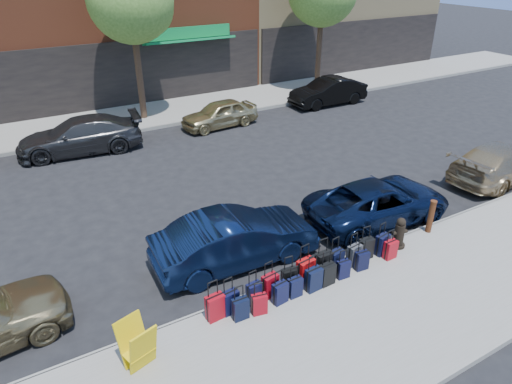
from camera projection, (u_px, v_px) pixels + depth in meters
ground at (220, 205)px, 15.00m from camera, size 120.00×120.00×0.00m
sidewalk_near at (350, 328)px, 9.99m from camera, size 60.00×4.00×0.15m
sidewalk_far at (132, 117)px, 22.62m from camera, size 60.00×4.00×0.15m
curb_near at (297, 277)px, 11.53m from camera, size 60.00×0.08×0.15m
curb_far at (144, 130)px, 21.08m from camera, size 60.00×0.08×0.15m
tree_center at (134, 2)px, 20.03m from camera, size 3.80×3.80×7.27m
suitcase_front_0 at (215, 307)px, 10.01m from camera, size 0.43×0.26×0.99m
suitcase_front_1 at (230, 302)px, 10.19m from camera, size 0.40×0.25×0.92m
suitcase_front_2 at (254, 293)px, 10.49m from camera, size 0.38×0.24×0.86m
suitcase_front_3 at (270, 285)px, 10.68m from camera, size 0.41×0.27×0.94m
suitcase_front_4 at (289, 279)px, 10.94m from camera, size 0.38×0.23×0.89m
suitcase_front_5 at (306, 272)px, 11.08m from camera, size 0.47×0.30×1.08m
suitcase_front_6 at (324, 264)px, 11.38m from camera, size 0.43×0.24×1.04m
suitcase_front_7 at (336, 261)px, 11.52m from camera, size 0.43×0.28×0.97m
suitcase_front_8 at (354, 255)px, 11.78m from camera, size 0.40×0.25×0.91m
suitcase_front_9 at (366, 248)px, 12.02m from camera, size 0.41×0.25×0.94m
suitcase_front_10 at (382, 244)px, 12.18m from camera, size 0.42×0.27×0.94m
suitcase_back_1 at (240, 309)px, 10.03m from camera, size 0.36×0.22×0.86m
suitcase_back_2 at (259, 304)px, 10.18m from camera, size 0.37×0.26×0.81m
suitcase_back_3 at (280, 293)px, 10.49m from camera, size 0.39×0.25×0.86m
suitcase_back_4 at (295, 287)px, 10.69m from camera, size 0.34×0.20×0.81m
suitcase_back_5 at (314, 279)px, 10.88m from camera, size 0.42×0.26×0.96m
suitcase_back_6 at (327, 274)px, 11.07m from camera, size 0.39×0.24×0.92m
suitcase_back_7 at (343, 269)px, 11.31m from camera, size 0.34×0.22×0.78m
suitcase_back_8 at (362, 260)px, 11.61m from camera, size 0.37×0.24×0.83m
suitcase_back_10 at (390, 250)px, 12.02m from camera, size 0.36×0.22×0.84m
fire_hydrant at (399, 233)px, 12.44m from camera, size 0.46×0.40×0.89m
bollard at (431, 216)px, 13.04m from camera, size 0.19×0.19×1.01m
display_rack at (138, 345)px, 8.78m from camera, size 0.73×0.77×1.04m
car_near_1 at (236, 239)px, 11.90m from camera, size 4.44×1.71×1.44m
car_near_2 at (379, 201)px, 13.87m from camera, size 4.72×2.41×1.28m
car_near_3 at (502, 162)px, 16.37m from camera, size 4.80×2.26×1.35m
car_far_1 at (80, 136)px, 18.62m from camera, size 5.12×2.58×1.43m
car_far_2 at (220, 114)px, 21.39m from camera, size 3.77×1.74×1.25m
car_far_3 at (328, 92)px, 24.47m from camera, size 4.30×1.56×1.41m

